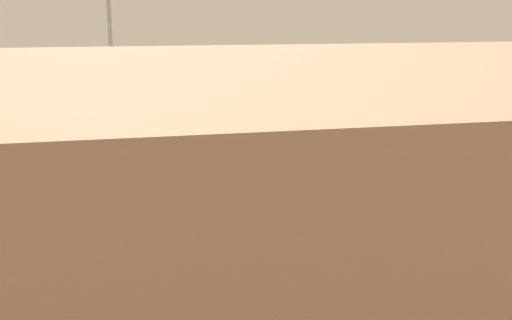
{
  "coord_description": "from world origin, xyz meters",
  "views": [
    {
      "loc": [
        12.72,
        52.66,
        15.45
      ],
      "look_at": [
        0.07,
        -0.3,
        2.5
      ],
      "focal_mm": 43.67,
      "sensor_mm": 36.0,
      "label": 1
    }
  ],
  "objects_px": {
    "control_tower": "(390,80)",
    "train_on_track_2": "(199,162)",
    "light_mast_2": "(108,2)",
    "maintenance_shed": "(51,302)",
    "train_on_track_1": "(206,145)"
  },
  "relations": [
    {
      "from": "light_mast_2",
      "to": "control_tower",
      "type": "bearing_deg",
      "value": -166.32
    },
    {
      "from": "train_on_track_2",
      "to": "maintenance_shed",
      "type": "relative_size",
      "value": 2.77
    },
    {
      "from": "light_mast_2",
      "to": "maintenance_shed",
      "type": "xyz_separation_m",
      "value": [
        2.56,
        50.32,
        -9.48
      ]
    },
    {
      "from": "maintenance_shed",
      "to": "train_on_track_2",
      "type": "bearing_deg",
      "value": -104.76
    },
    {
      "from": "light_mast_2",
      "to": "maintenance_shed",
      "type": "distance_m",
      "value": 51.27
    },
    {
      "from": "control_tower",
      "to": "light_mast_2",
      "type": "bearing_deg",
      "value": 13.68
    },
    {
      "from": "train_on_track_1",
      "to": "maintenance_shed",
      "type": "bearing_deg",
      "value": 75.05
    },
    {
      "from": "light_mast_2",
      "to": "train_on_track_1",
      "type": "bearing_deg",
      "value": 136.28
    },
    {
      "from": "train_on_track_2",
      "to": "control_tower",
      "type": "bearing_deg",
      "value": -142.9
    },
    {
      "from": "train_on_track_1",
      "to": "maintenance_shed",
      "type": "distance_m",
      "value": 43.73
    },
    {
      "from": "control_tower",
      "to": "train_on_track_2",
      "type": "bearing_deg",
      "value": 37.1
    },
    {
      "from": "maintenance_shed",
      "to": "control_tower",
      "type": "distance_m",
      "value": 70.93
    },
    {
      "from": "train_on_track_1",
      "to": "train_on_track_2",
      "type": "height_order",
      "value": "train_on_track_1"
    },
    {
      "from": "train_on_track_2",
      "to": "light_mast_2",
      "type": "height_order",
      "value": "light_mast_2"
    },
    {
      "from": "maintenance_shed",
      "to": "light_mast_2",
      "type": "bearing_deg",
      "value": -92.91
    }
  ]
}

